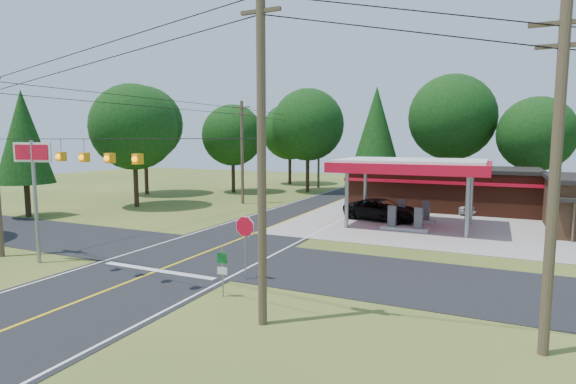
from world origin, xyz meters
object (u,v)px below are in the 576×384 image
at_px(sedan_car, 461,205).
at_px(gas_canopy, 411,168).
at_px(big_stop_sign, 34,174).
at_px(octagonal_stop_sign, 245,231).
at_px(suv_car, 382,210).

bearing_deg(sedan_car, gas_canopy, -137.69).
distance_m(big_stop_sign, octagonal_stop_sign, 11.42).
bearing_deg(big_stop_sign, gas_canopy, 49.29).
height_order(suv_car, big_stop_sign, big_stop_sign).
relative_size(suv_car, octagonal_stop_sign, 2.02).
relative_size(suv_car, big_stop_sign, 0.95).
bearing_deg(octagonal_stop_sign, sedan_car, 72.66).
relative_size(big_stop_sign, octagonal_stop_sign, 2.13).
relative_size(sedan_car, octagonal_stop_sign, 1.35).
bearing_deg(big_stop_sign, suv_car, 56.06).
bearing_deg(gas_canopy, suv_car, 147.59).
bearing_deg(suv_car, sedan_car, -27.29).
bearing_deg(big_stop_sign, octagonal_stop_sign, 10.28).
relative_size(sedan_car, big_stop_sign, 0.63).
distance_m(sedan_car, big_stop_sign, 32.15).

